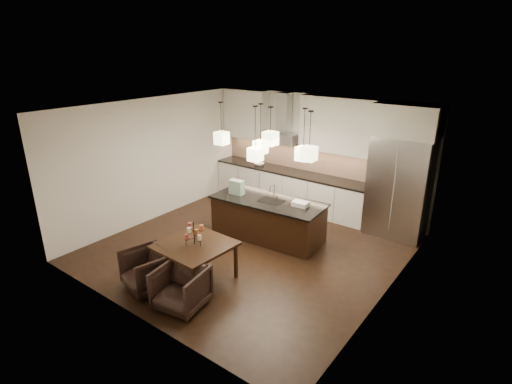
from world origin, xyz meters
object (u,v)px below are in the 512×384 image
Objects in this scene: armchair_left at (148,269)px; armchair_right at (181,288)px; refrigerator at (399,187)px; island_body at (268,219)px; dining_table at (196,262)px.

armchair_right is at bearing 11.26° from armchair_left.
armchair_right is at bearing -111.34° from refrigerator.
refrigerator is 2.83× the size of armchair_left.
island_body is 2.81m from armchair_right.
island_body is 2.80m from armchair_left.
armchair_left reaches higher than armchair_right.
armchair_right is (-1.78, -4.55, -0.74)m from refrigerator.
dining_table is 1.50× the size of armchair_left.
island_body is at bearing 86.81° from armchair_right.
dining_table is 0.80m from armchair_right.
armchair_left is at bearing -120.00° from refrigerator.
armchair_right is at bearing -59.26° from dining_table.
refrigerator is at bearing 58.78° from armchair_right.
armchair_left is (-0.45, -0.67, 0.00)m from dining_table.
refrigerator reaches higher than armchair_right.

